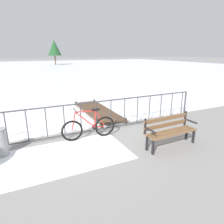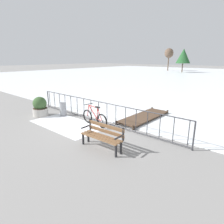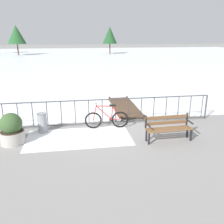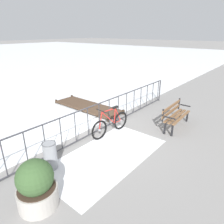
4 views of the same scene
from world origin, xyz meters
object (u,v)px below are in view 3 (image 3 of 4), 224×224
object	(u,v)px
bicycle_near_railing	(107,119)
planter_with_shrub	(12,129)
trash_bin	(42,123)
park_bench	(168,126)

from	to	relation	value
bicycle_near_railing	planter_with_shrub	distance (m)	3.44
planter_with_shrub	trash_bin	bearing A→B (deg)	43.43
park_bench	trash_bin	world-z (taller)	park_bench
planter_with_shrub	park_bench	bearing A→B (deg)	-6.40
planter_with_shrub	trash_bin	world-z (taller)	planter_with_shrub
park_bench	planter_with_shrub	size ratio (longest dim) A/B	1.53
bicycle_near_railing	planter_with_shrub	world-z (taller)	planter_with_shrub
bicycle_near_railing	park_bench	distance (m)	2.42
bicycle_near_railing	planter_with_shrub	size ratio (longest dim) A/B	1.62
bicycle_near_railing	trash_bin	xyz separation A→B (m)	(-2.44, -0.02, 0.00)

